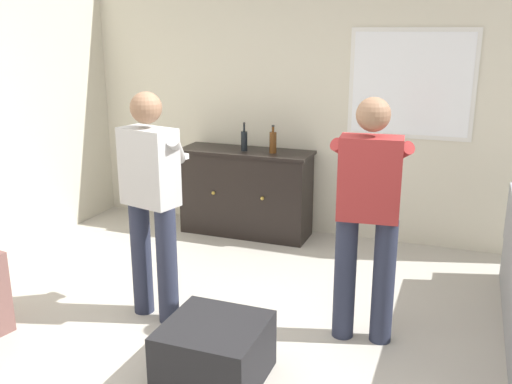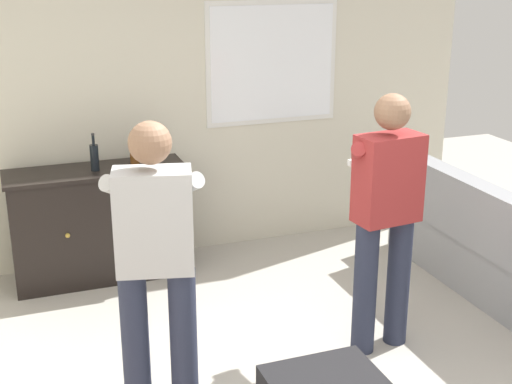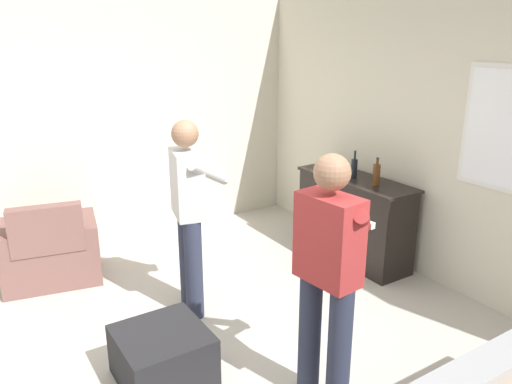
{
  "view_description": "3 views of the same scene",
  "coord_description": "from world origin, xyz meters",
  "px_view_note": "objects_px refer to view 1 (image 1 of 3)",
  "views": [
    {
      "loc": [
        1.37,
        -3.0,
        2.08
      ],
      "look_at": [
        0.03,
        0.55,
        1.0
      ],
      "focal_mm": 40.0,
      "sensor_mm": 36.0,
      "label": 1
    },
    {
      "loc": [
        -1.4,
        -3.02,
        2.45
      ],
      "look_at": [
        -0.08,
        0.57,
        1.18
      ],
      "focal_mm": 50.0,
      "sensor_mm": 36.0,
      "label": 2
    },
    {
      "loc": [
        2.88,
        -1.26,
        2.34
      ],
      "look_at": [
        -0.16,
        0.69,
        1.18
      ],
      "focal_mm": 35.0,
      "sensor_mm": 36.0,
      "label": 3
    }
  ],
  "objects_px": {
    "sideboard_cabinet": "(246,192)",
    "ottoman": "(215,352)",
    "bottle_wine_green": "(244,140)",
    "person_standing_left": "(152,196)",
    "bottle_liquor_amber": "(273,142)",
    "person_standing_right": "(368,210)"
  },
  "relations": [
    {
      "from": "sideboard_cabinet",
      "to": "ottoman",
      "type": "bearing_deg",
      "value": -72.56
    },
    {
      "from": "sideboard_cabinet",
      "to": "bottle_wine_green",
      "type": "xyz_separation_m",
      "value": [
        -0.0,
        -0.03,
        0.55
      ]
    },
    {
      "from": "bottle_wine_green",
      "to": "sideboard_cabinet",
      "type": "bearing_deg",
      "value": 83.17
    },
    {
      "from": "bottle_wine_green",
      "to": "ottoman",
      "type": "height_order",
      "value": "bottle_wine_green"
    },
    {
      "from": "bottle_wine_green",
      "to": "person_standing_left",
      "type": "height_order",
      "value": "person_standing_left"
    },
    {
      "from": "sideboard_cabinet",
      "to": "bottle_liquor_amber",
      "type": "xyz_separation_m",
      "value": [
        0.3,
        -0.02,
        0.56
      ]
    },
    {
      "from": "bottle_liquor_amber",
      "to": "ottoman",
      "type": "bearing_deg",
      "value": -78.92
    },
    {
      "from": "sideboard_cabinet",
      "to": "person_standing_left",
      "type": "distance_m",
      "value": 1.98
    },
    {
      "from": "bottle_liquor_amber",
      "to": "person_standing_right",
      "type": "relative_size",
      "value": 0.17
    },
    {
      "from": "bottle_wine_green",
      "to": "bottle_liquor_amber",
      "type": "relative_size",
      "value": 1.04
    },
    {
      "from": "bottle_wine_green",
      "to": "ottoman",
      "type": "relative_size",
      "value": 0.49
    },
    {
      "from": "bottle_wine_green",
      "to": "ottoman",
      "type": "distance_m",
      "value": 2.73
    },
    {
      "from": "ottoman",
      "to": "person_standing_left",
      "type": "height_order",
      "value": "person_standing_left"
    },
    {
      "from": "sideboard_cabinet",
      "to": "bottle_liquor_amber",
      "type": "distance_m",
      "value": 0.63
    },
    {
      "from": "sideboard_cabinet",
      "to": "bottle_wine_green",
      "type": "relative_size",
      "value": 4.73
    },
    {
      "from": "bottle_liquor_amber",
      "to": "sideboard_cabinet",
      "type": "bearing_deg",
      "value": 175.56
    },
    {
      "from": "bottle_wine_green",
      "to": "person_standing_right",
      "type": "height_order",
      "value": "person_standing_right"
    },
    {
      "from": "bottle_wine_green",
      "to": "person_standing_right",
      "type": "bearing_deg",
      "value": -47.09
    },
    {
      "from": "person_standing_left",
      "to": "person_standing_right",
      "type": "distance_m",
      "value": 1.52
    },
    {
      "from": "person_standing_left",
      "to": "bottle_liquor_amber",
      "type": "bearing_deg",
      "value": 82.15
    },
    {
      "from": "sideboard_cabinet",
      "to": "person_standing_right",
      "type": "xyz_separation_m",
      "value": [
        1.54,
        -1.69,
        0.49
      ]
    },
    {
      "from": "bottle_liquor_amber",
      "to": "person_standing_left",
      "type": "height_order",
      "value": "person_standing_left"
    }
  ]
}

